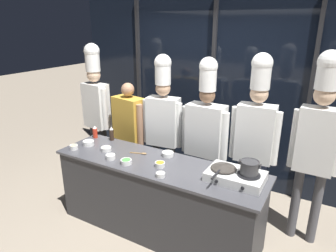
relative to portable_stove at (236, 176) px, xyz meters
The scene contains 23 objects.
ground_plane 1.27m from the portable_stove, behind, with size 24.00×24.00×0.00m, color gray.
window_wall_back 1.81m from the portable_stove, 119.57° to the left, with size 4.59×0.09×2.70m.
demo_counter 1.00m from the portable_stove, behind, with size 2.41×0.67×0.88m.
portable_stove is the anchor object (origin of this frame).
frying_pan 0.14m from the portable_stove, behind, with size 0.25×0.44×0.04m.
stock_pot 0.18m from the portable_stove, ahead, with size 0.20×0.18×0.13m.
squeeze_bottle_soy 1.74m from the portable_stove, behind, with size 0.06×0.06×0.18m.
squeeze_bottle_chili 1.98m from the portable_stove, behind, with size 0.06×0.06×0.17m.
prep_bowl_chicken 0.73m from the portable_stove, 155.68° to the right, with size 0.09×0.09×0.04m.
prep_bowl_ginger 1.94m from the portable_stove, behind, with size 0.10×0.10×0.05m.
prep_bowl_scallions 1.16m from the portable_stove, 168.01° to the right, with size 0.12×0.12×0.05m.
prep_bowl_shrimp 1.56m from the portable_stove, behind, with size 0.12×0.12×0.05m.
prep_bowl_carrots 0.79m from the portable_stove, behind, with size 0.11×0.11×0.05m.
prep_bowl_rice 1.38m from the portable_stove, behind, with size 0.11×0.11×0.05m.
prep_bowl_garlic 0.86m from the portable_stove, 169.45° to the left, with size 0.13×0.13×0.05m.
prep_bowl_bean_sprouts 1.87m from the portable_stove, behind, with size 0.14×0.14×0.06m.
serving_spoon_slotted 1.15m from the portable_stove, behind, with size 0.20×0.09×0.02m.
chef_head 2.48m from the portable_stove, 164.61° to the left, with size 0.52×0.25×2.06m.
person_guest 1.85m from the portable_stove, 160.33° to the left, with size 0.60×0.32×1.57m.
chef_sous 1.37m from the portable_stove, 152.05° to the left, with size 0.54×0.26×1.97m.
chef_line 0.86m from the portable_stove, 133.58° to the left, with size 0.60×0.26×1.97m.
chef_pastry 0.72m from the portable_stove, 90.56° to the left, with size 0.55×0.24×2.04m.
chef_apprentice 0.96m from the portable_stove, 46.38° to the left, with size 0.50×0.23×2.10m.
Camera 1 is at (1.58, -2.50, 2.34)m, focal length 32.00 mm.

